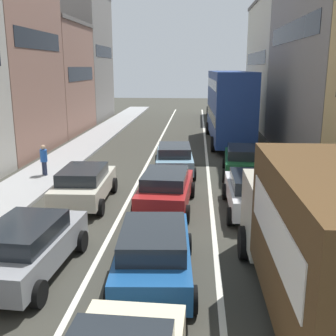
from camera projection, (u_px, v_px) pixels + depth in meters
name	position (u px, v px, depth m)	size (l,w,h in m)	color
sidewalk_left	(65.00, 159.00, 24.19)	(2.60, 64.00, 0.14)	#9C9C9C
lane_stripe_left	(149.00, 161.00, 23.86)	(0.16, 60.00, 0.01)	silver
lane_stripe_right	(207.00, 162.00, 23.62)	(0.16, 60.00, 0.01)	silver
removalist_box_truck	(323.00, 237.00, 8.36)	(2.74, 7.72, 3.58)	#B7B29E
sedan_centre_lane_second	(154.00, 252.00, 10.36)	(2.28, 4.40, 1.49)	#194C8C
wagon_left_lane_second	(27.00, 246.00, 10.68)	(2.28, 4.40, 1.49)	gray
hatchback_centre_lane_third	(166.00, 188.00, 15.76)	(2.24, 4.39, 1.49)	#A51E1E
sedan_left_lane_third	(84.00, 184.00, 16.37)	(2.16, 4.35, 1.49)	beige
coupe_centre_lane_fourth	(174.00, 158.00, 21.02)	(2.30, 4.41, 1.49)	#759EB7
sedan_right_lane_behind_truck	(253.00, 192.00, 15.35)	(2.06, 4.30, 1.49)	silver
wagon_right_lane_far	(243.00, 160.00, 20.52)	(2.27, 4.40, 1.49)	#19592D
bus_mid_queue_primary	(229.00, 104.00, 28.87)	(2.99, 10.56, 5.06)	navy
bus_far_queue_secondary	(221.00, 102.00, 42.52)	(2.82, 10.51, 2.90)	navy
pedestrian_near_kerb	(44.00, 159.00, 20.11)	(0.42, 0.40, 1.66)	#262D47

